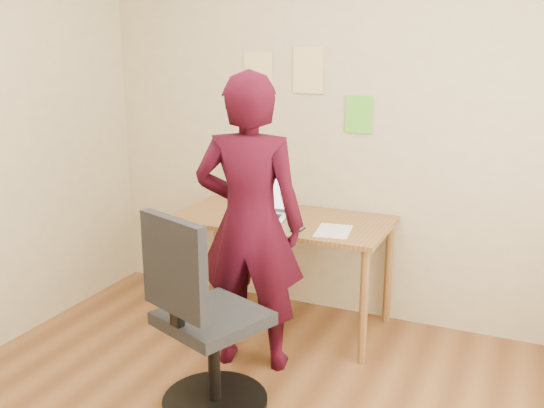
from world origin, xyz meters
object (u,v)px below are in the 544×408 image
at_px(desk, 281,230).
at_px(office_chair, 202,329).
at_px(laptop, 261,208).
at_px(person, 250,224).
at_px(phone, 298,230).

xyz_separation_m(desk, office_chair, (0.04, -1.09, -0.20)).
distance_m(laptop, person, 0.56).
distance_m(laptop, phone, 0.39).
distance_m(desk, phone, 0.30).
bearing_deg(desk, person, -85.59).
height_order(laptop, person, person).
bearing_deg(laptop, phone, -42.46).
bearing_deg(phone, laptop, 152.29).
relative_size(desk, laptop, 3.53).
relative_size(laptop, phone, 3.61).
bearing_deg(person, phone, -127.91).
relative_size(phone, person, 0.06).
bearing_deg(phone, person, -112.61).
xyz_separation_m(phone, office_chair, (-0.16, -0.88, -0.29)).
bearing_deg(laptop, office_chair, -93.12).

